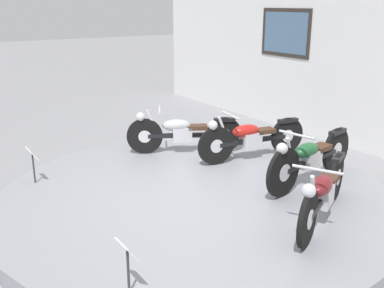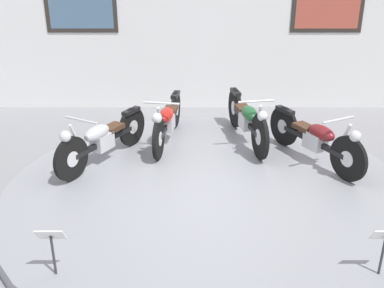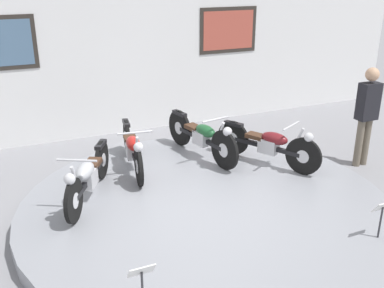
# 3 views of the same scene
# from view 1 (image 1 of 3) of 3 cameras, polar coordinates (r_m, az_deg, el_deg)

# --- Properties ---
(ground_plane) EXTENTS (60.00, 60.00, 0.00)m
(ground_plane) POSITION_cam_1_polar(r_m,az_deg,el_deg) (6.21, 0.49, -7.89)
(ground_plane) COLOR gray
(display_platform) EXTENTS (5.32, 5.32, 0.22)m
(display_platform) POSITION_cam_1_polar(r_m,az_deg,el_deg) (6.16, 0.49, -6.98)
(display_platform) COLOR gray
(display_platform) RESTS_ON ground_plane
(motorcycle_silver) EXTENTS (0.99, 1.74, 0.78)m
(motorcycle_silver) POSITION_cam_1_polar(r_m,az_deg,el_deg) (7.58, -1.27, 1.61)
(motorcycle_silver) COLOR black
(motorcycle_silver) RESTS_ON display_platform
(motorcycle_red) EXTENTS (0.54, 1.95, 0.78)m
(motorcycle_red) POSITION_cam_1_polar(r_m,az_deg,el_deg) (7.32, 7.46, 0.92)
(motorcycle_red) COLOR black
(motorcycle_red) RESTS_ON display_platform
(motorcycle_green) EXTENTS (0.56, 2.00, 0.81)m
(motorcycle_green) POSITION_cam_1_polar(r_m,az_deg,el_deg) (6.46, 14.77, -1.58)
(motorcycle_green) COLOR black
(motorcycle_green) RESTS_ON display_platform
(motorcycle_maroon) EXTENTS (0.95, 1.77, 0.78)m
(motorcycle_maroon) POSITION_cam_1_polar(r_m,az_deg,el_deg) (5.39, 16.31, -5.82)
(motorcycle_maroon) COLOR black
(motorcycle_maroon) RESTS_ON display_platform
(info_placard_front_left) EXTENTS (0.26, 0.11, 0.51)m
(info_placard_front_left) POSITION_cam_1_polar(r_m,az_deg,el_deg) (6.67, -19.58, -1.72)
(info_placard_front_left) COLOR #333338
(info_placard_front_left) RESTS_ON display_platform
(info_placard_front_centre) EXTENTS (0.26, 0.11, 0.51)m
(info_placard_front_centre) POSITION_cam_1_polar(r_m,az_deg,el_deg) (4.01, -8.19, -13.95)
(info_placard_front_centre) COLOR #333338
(info_placard_front_centre) RESTS_ON display_platform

